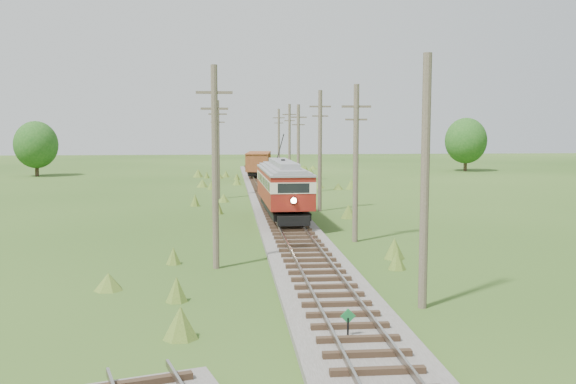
{
  "coord_description": "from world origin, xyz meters",
  "views": [
    {
      "loc": [
        -3.62,
        -16.38,
        6.32
      ],
      "look_at": [
        0.0,
        22.39,
        2.34
      ],
      "focal_mm": 40.0,
      "sensor_mm": 36.0,
      "label": 1
    }
  ],
  "objects": [
    {
      "name": "gravel_pile",
      "position": [
        3.72,
        51.16,
        0.49
      ],
      "size": [
        2.87,
        3.05,
        1.05
      ],
      "color": "gray",
      "rests_on": "ground"
    },
    {
      "name": "streetcar",
      "position": [
        0.0,
        25.9,
        2.5
      ],
      "size": [
        2.94,
        11.67,
        5.3
      ],
      "rotation": [
        0.0,
        0.0,
        0.02
      ],
      "color": "black",
      "rests_on": "ground"
    },
    {
      "name": "utility_pole_r_4",
      "position": [
        3.0,
        44.0,
        4.32
      ],
      "size": [
        1.6,
        0.3,
        8.4
      ],
      "color": "brown",
      "rests_on": "ground"
    },
    {
      "name": "utility_pole_r_3",
      "position": [
        3.2,
        31.0,
        4.63
      ],
      "size": [
        1.6,
        0.3,
        9.0
      ],
      "color": "brown",
      "rests_on": "ground"
    },
    {
      "name": "gondola",
      "position": [
        0.0,
        60.43,
        2.01
      ],
      "size": [
        3.47,
        8.33,
        2.69
      ],
      "rotation": [
        0.0,
        0.0,
        -0.11
      ],
      "color": "black",
      "rests_on": "ground"
    },
    {
      "name": "tree_mid_a",
      "position": [
        -28.0,
        68.0,
        4.02
      ],
      "size": [
        5.46,
        5.46,
        7.03
      ],
      "color": "#38281C",
      "rests_on": "ground"
    },
    {
      "name": "utility_pole_r_6",
      "position": [
        3.2,
        70.0,
        4.47
      ],
      "size": [
        1.6,
        0.3,
        8.7
      ],
      "color": "brown",
      "rests_on": "ground"
    },
    {
      "name": "tree_mid_b",
      "position": [
        30.0,
        72.0,
        4.33
      ],
      "size": [
        5.88,
        5.88,
        7.57
      ],
      "color": "#38281C",
      "rests_on": "ground"
    },
    {
      "name": "ground",
      "position": [
        0.0,
        0.0,
        0.0
      ],
      "size": [
        260.0,
        260.0,
        0.0
      ],
      "primitive_type": "plane",
      "color": "#254514",
      "rests_on": "ground"
    },
    {
      "name": "utility_pole_r_1",
      "position": [
        3.1,
        5.0,
        4.4
      ],
      "size": [
        0.3,
        0.3,
        8.8
      ],
      "color": "brown",
      "rests_on": "ground"
    },
    {
      "name": "utility_pole_r_5",
      "position": [
        3.4,
        57.0,
        4.58
      ],
      "size": [
        1.6,
        0.3,
        8.9
      ],
      "color": "brown",
      "rests_on": "ground"
    },
    {
      "name": "railbed_main",
      "position": [
        0.0,
        34.0,
        0.19
      ],
      "size": [
        3.6,
        96.0,
        0.57
      ],
      "color": "#605B54",
      "rests_on": "ground"
    },
    {
      "name": "utility_pole_l_b",
      "position": [
        -4.5,
        40.0,
        4.42
      ],
      "size": [
        1.6,
        0.3,
        8.6
      ],
      "color": "brown",
      "rests_on": "ground"
    },
    {
      "name": "utility_pole_r_2",
      "position": [
        3.3,
        18.0,
        4.42
      ],
      "size": [
        1.6,
        0.3,
        8.6
      ],
      "color": "brown",
      "rests_on": "ground"
    },
    {
      "name": "utility_pole_l_a",
      "position": [
        -4.2,
        12.0,
        4.63
      ],
      "size": [
        1.6,
        0.3,
        9.0
      ],
      "color": "brown",
      "rests_on": "ground"
    },
    {
      "name": "switch_marker",
      "position": [
        -0.2,
        1.5,
        0.63
      ],
      "size": [
        0.45,
        0.06,
        1.08
      ],
      "color": "black",
      "rests_on": "ground"
    }
  ]
}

